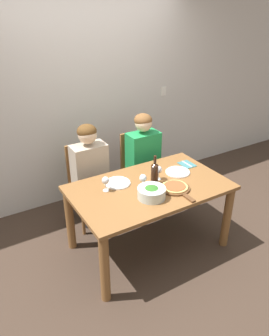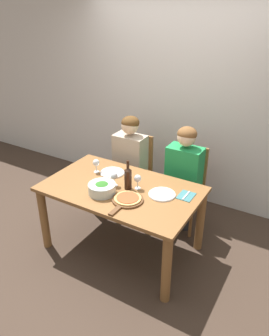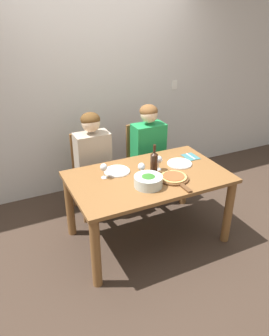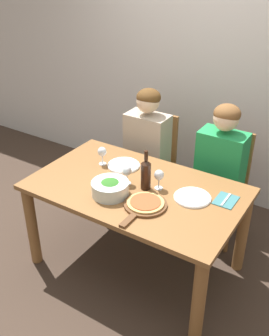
% 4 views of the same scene
% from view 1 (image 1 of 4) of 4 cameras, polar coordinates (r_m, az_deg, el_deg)
% --- Properties ---
extents(ground_plane, '(40.00, 40.00, 0.00)m').
position_cam_1_polar(ground_plane, '(3.65, 2.40, -13.25)').
color(ground_plane, '#3D2D23').
extents(back_wall, '(10.00, 0.06, 2.70)m').
position_cam_1_polar(back_wall, '(4.12, -7.96, 12.63)').
color(back_wall, silver).
rests_on(back_wall, ground).
extents(dining_table, '(1.54, 0.93, 0.74)m').
position_cam_1_polar(dining_table, '(3.29, 2.60, -5.04)').
color(dining_table, brown).
rests_on(dining_table, ground).
extents(chair_left, '(0.42, 0.42, 0.94)m').
position_cam_1_polar(chair_left, '(3.83, -8.20, -2.30)').
color(chair_left, brown).
rests_on(chair_left, ground).
extents(chair_right, '(0.42, 0.42, 0.94)m').
position_cam_1_polar(chair_right, '(4.10, 0.75, 0.15)').
color(chair_right, brown).
rests_on(chair_right, ground).
extents(person_woman, '(0.47, 0.51, 1.22)m').
position_cam_1_polar(person_woman, '(3.62, -7.72, 0.16)').
color(person_woman, '#28282D').
rests_on(person_woman, ground).
extents(person_man, '(0.47, 0.51, 1.22)m').
position_cam_1_polar(person_man, '(3.92, 1.64, 2.55)').
color(person_man, '#28282D').
rests_on(person_man, ground).
extents(wine_bottle, '(0.07, 0.07, 0.30)m').
position_cam_1_polar(wine_bottle, '(3.21, 3.52, -0.81)').
color(wine_bottle, black).
rests_on(wine_bottle, dining_table).
extents(broccoli_bowl, '(0.26, 0.26, 0.11)m').
position_cam_1_polar(broccoli_bowl, '(3.02, 2.99, -4.29)').
color(broccoli_bowl, silver).
rests_on(broccoli_bowl, dining_table).
extents(dinner_plate_left, '(0.26, 0.26, 0.02)m').
position_cam_1_polar(dinner_plate_left, '(3.26, -2.97, -2.58)').
color(dinner_plate_left, white).
rests_on(dinner_plate_left, dining_table).
extents(dinner_plate_right, '(0.26, 0.26, 0.02)m').
position_cam_1_polar(dinner_plate_right, '(3.49, 7.53, -0.67)').
color(dinner_plate_right, white).
rests_on(dinner_plate_right, dining_table).
extents(pizza_on_board, '(0.29, 0.43, 0.04)m').
position_cam_1_polar(pizza_on_board, '(3.18, 7.11, -3.42)').
color(pizza_on_board, brown).
rests_on(pizza_on_board, dining_table).
extents(wine_glass_left, '(0.07, 0.07, 0.15)m').
position_cam_1_polar(wine_glass_left, '(3.10, -5.06, -2.30)').
color(wine_glass_left, silver).
rests_on(wine_glass_left, dining_table).
extents(wine_glass_right, '(0.07, 0.07, 0.15)m').
position_cam_1_polar(wine_glass_right, '(3.29, 4.20, -0.39)').
color(wine_glass_right, silver).
rests_on(wine_glass_right, dining_table).
extents(wine_glass_centre, '(0.07, 0.07, 0.15)m').
position_cam_1_polar(wine_glass_centre, '(3.13, 1.46, -1.86)').
color(wine_glass_centre, silver).
rests_on(wine_glass_centre, dining_table).
extents(fork_on_napkin, '(0.14, 0.18, 0.01)m').
position_cam_1_polar(fork_on_napkin, '(3.68, 9.13, 0.64)').
color(fork_on_napkin, '#387075').
rests_on(fork_on_napkin, dining_table).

